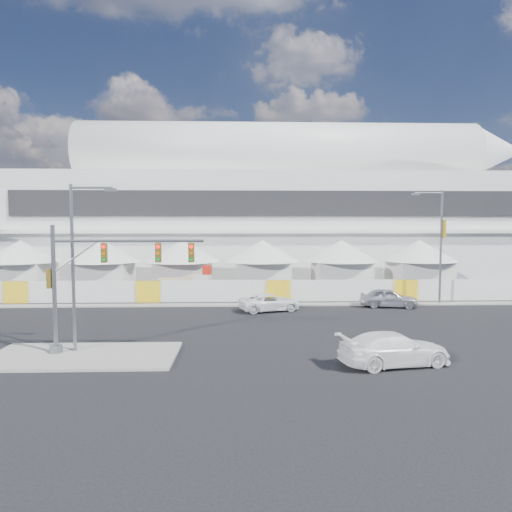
{
  "coord_description": "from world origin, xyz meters",
  "views": [
    {
      "loc": [
        2.52,
        -27.51,
        7.19
      ],
      "look_at": [
        3.79,
        10.0,
        4.57
      ],
      "focal_mm": 32.0,
      "sensor_mm": 36.0,
      "label": 1
    }
  ],
  "objects_px": {
    "pickup_near": "(394,349)",
    "traffic_mast": "(88,283)",
    "streetlight_median": "(77,256)",
    "pickup_curb": "(270,302)",
    "streetlight_curb": "(438,239)",
    "boom_lift": "(170,289)",
    "lot_car_c": "(117,289)",
    "lot_car_b": "(462,287)",
    "sedan_silver": "(388,298)"
  },
  "relations": [
    {
      "from": "lot_car_b",
      "to": "traffic_mast",
      "type": "height_order",
      "value": "traffic_mast"
    },
    {
      "from": "pickup_curb",
      "to": "lot_car_c",
      "type": "xyz_separation_m",
      "value": [
        -14.98,
        8.82,
        -0.04
      ]
    },
    {
      "from": "streetlight_median",
      "to": "sedan_silver",
      "type": "bearing_deg",
      "value": 31.39
    },
    {
      "from": "lot_car_b",
      "to": "streetlight_curb",
      "type": "relative_size",
      "value": 0.45
    },
    {
      "from": "pickup_curb",
      "to": "streetlight_curb",
      "type": "bearing_deg",
      "value": -97.01
    },
    {
      "from": "lot_car_c",
      "to": "boom_lift",
      "type": "bearing_deg",
      "value": -107.91
    },
    {
      "from": "lot_car_c",
      "to": "traffic_mast",
      "type": "bearing_deg",
      "value": -170.44
    },
    {
      "from": "pickup_near",
      "to": "traffic_mast",
      "type": "bearing_deg",
      "value": 70.62
    },
    {
      "from": "lot_car_b",
      "to": "streetlight_curb",
      "type": "bearing_deg",
      "value": 121.54
    },
    {
      "from": "streetlight_curb",
      "to": "lot_car_b",
      "type": "bearing_deg",
      "value": 47.53
    },
    {
      "from": "lot_car_c",
      "to": "traffic_mast",
      "type": "relative_size",
      "value": 0.54
    },
    {
      "from": "streetlight_median",
      "to": "boom_lift",
      "type": "xyz_separation_m",
      "value": [
        2.12,
        19.19,
        -4.59
      ]
    },
    {
      "from": "sedan_silver",
      "to": "pickup_near",
      "type": "bearing_deg",
      "value": 172.1
    },
    {
      "from": "streetlight_median",
      "to": "pickup_curb",
      "type": "bearing_deg",
      "value": 46.3
    },
    {
      "from": "lot_car_b",
      "to": "boom_lift",
      "type": "height_order",
      "value": "boom_lift"
    },
    {
      "from": "streetlight_median",
      "to": "streetlight_curb",
      "type": "xyz_separation_m",
      "value": [
        26.67,
        14.61,
        0.45
      ]
    },
    {
      "from": "pickup_curb",
      "to": "boom_lift",
      "type": "bearing_deg",
      "value": 35.75
    },
    {
      "from": "sedan_silver",
      "to": "streetlight_median",
      "type": "xyz_separation_m",
      "value": [
        -21.84,
        -13.32,
        4.63
      ]
    },
    {
      "from": "sedan_silver",
      "to": "pickup_near",
      "type": "distance_m",
      "value": 16.85
    },
    {
      "from": "boom_lift",
      "to": "lot_car_c",
      "type": "bearing_deg",
      "value": 169.69
    },
    {
      "from": "pickup_curb",
      "to": "streetlight_median",
      "type": "distance_m",
      "value": 17.27
    },
    {
      "from": "pickup_near",
      "to": "boom_lift",
      "type": "xyz_separation_m",
      "value": [
        -14.74,
        21.96,
        0.03
      ]
    },
    {
      "from": "lot_car_b",
      "to": "lot_car_c",
      "type": "bearing_deg",
      "value": 72.56
    },
    {
      "from": "pickup_near",
      "to": "traffic_mast",
      "type": "relative_size",
      "value": 0.68
    },
    {
      "from": "lot_car_c",
      "to": "boom_lift",
      "type": "height_order",
      "value": "boom_lift"
    },
    {
      "from": "pickup_near",
      "to": "streetlight_curb",
      "type": "distance_m",
      "value": 20.59
    },
    {
      "from": "pickup_curb",
      "to": "boom_lift",
      "type": "height_order",
      "value": "boom_lift"
    },
    {
      "from": "lot_car_c",
      "to": "streetlight_median",
      "type": "distance_m",
      "value": 21.65
    },
    {
      "from": "traffic_mast",
      "to": "streetlight_curb",
      "type": "distance_m",
      "value": 30.06
    },
    {
      "from": "sedan_silver",
      "to": "pickup_near",
      "type": "xyz_separation_m",
      "value": [
        -4.97,
        -16.1,
        0.01
      ]
    },
    {
      "from": "streetlight_curb",
      "to": "boom_lift",
      "type": "distance_m",
      "value": 25.47
    },
    {
      "from": "streetlight_median",
      "to": "lot_car_c",
      "type": "bearing_deg",
      "value": 99.56
    },
    {
      "from": "pickup_curb",
      "to": "boom_lift",
      "type": "distance_m",
      "value": 11.79
    },
    {
      "from": "pickup_near",
      "to": "streetlight_median",
      "type": "xyz_separation_m",
      "value": [
        -16.86,
        2.77,
        4.62
      ]
    },
    {
      "from": "pickup_curb",
      "to": "traffic_mast",
      "type": "xyz_separation_m",
      "value": [
        -10.74,
        -12.48,
        3.31
      ]
    },
    {
      "from": "traffic_mast",
      "to": "boom_lift",
      "type": "height_order",
      "value": "traffic_mast"
    },
    {
      "from": "pickup_curb",
      "to": "lot_car_b",
      "type": "height_order",
      "value": "lot_car_b"
    },
    {
      "from": "traffic_mast",
      "to": "lot_car_c",
      "type": "bearing_deg",
      "value": 101.27
    },
    {
      "from": "pickup_near",
      "to": "lot_car_c",
      "type": "xyz_separation_m",
      "value": [
        -20.37,
        23.6,
        -0.17
      ]
    },
    {
      "from": "sedan_silver",
      "to": "lot_car_c",
      "type": "height_order",
      "value": "sedan_silver"
    },
    {
      "from": "pickup_near",
      "to": "lot_car_c",
      "type": "height_order",
      "value": "pickup_near"
    },
    {
      "from": "lot_car_b",
      "to": "boom_lift",
      "type": "xyz_separation_m",
      "value": [
        -29.43,
        -0.75,
        0.09
      ]
    },
    {
      "from": "streetlight_curb",
      "to": "boom_lift",
      "type": "height_order",
      "value": "streetlight_curb"
    },
    {
      "from": "traffic_mast",
      "to": "streetlight_curb",
      "type": "relative_size",
      "value": 0.83
    },
    {
      "from": "streetlight_curb",
      "to": "lot_car_c",
      "type": "bearing_deg",
      "value": 168.36
    },
    {
      "from": "sedan_silver",
      "to": "boom_lift",
      "type": "xyz_separation_m",
      "value": [
        -19.71,
        5.87,
        0.04
      ]
    },
    {
      "from": "pickup_near",
      "to": "streetlight_curb",
      "type": "bearing_deg",
      "value": -40.69
    },
    {
      "from": "lot_car_c",
      "to": "boom_lift",
      "type": "xyz_separation_m",
      "value": [
        5.63,
        -1.64,
        0.2
      ]
    },
    {
      "from": "pickup_curb",
      "to": "streetlight_median",
      "type": "xyz_separation_m",
      "value": [
        -11.47,
        -12.01,
        4.74
      ]
    },
    {
      "from": "lot_car_c",
      "to": "streetlight_median",
      "type": "relative_size",
      "value": 0.5
    }
  ]
}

